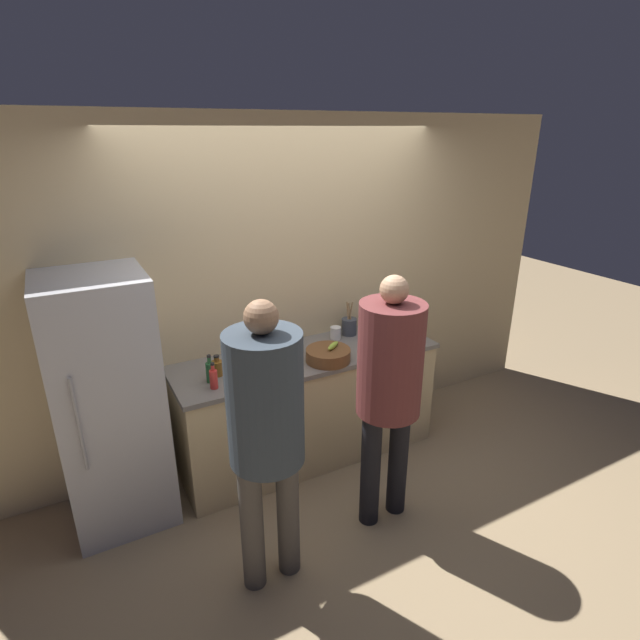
{
  "coord_description": "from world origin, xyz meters",
  "views": [
    {
      "loc": [
        -1.54,
        -2.7,
        2.48
      ],
      "look_at": [
        0.0,
        0.15,
        1.23
      ],
      "focal_mm": 28.0,
      "sensor_mm": 36.0,
      "label": 1
    }
  ],
  "objects_px": {
    "utensil_crock": "(349,326)",
    "bottle_green": "(210,371)",
    "refrigerator": "(109,404)",
    "person_left": "(266,421)",
    "bottle_amber": "(217,367)",
    "cup_white": "(336,333)",
    "bottle_red": "(214,378)",
    "fruit_bowl": "(328,355)",
    "person_center": "(389,378)"
  },
  "relations": [
    {
      "from": "fruit_bowl",
      "to": "cup_white",
      "type": "bearing_deg",
      "value": 52.57
    },
    {
      "from": "bottle_red",
      "to": "person_left",
      "type": "bearing_deg",
      "value": -86.76
    },
    {
      "from": "utensil_crock",
      "to": "cup_white",
      "type": "distance_m",
      "value": 0.15
    },
    {
      "from": "refrigerator",
      "to": "cup_white",
      "type": "height_order",
      "value": "refrigerator"
    },
    {
      "from": "bottle_amber",
      "to": "cup_white",
      "type": "height_order",
      "value": "bottle_amber"
    },
    {
      "from": "person_center",
      "to": "cup_white",
      "type": "bearing_deg",
      "value": 78.34
    },
    {
      "from": "bottle_amber",
      "to": "cup_white",
      "type": "xyz_separation_m",
      "value": [
        1.04,
        0.17,
        -0.01
      ]
    },
    {
      "from": "fruit_bowl",
      "to": "cup_white",
      "type": "xyz_separation_m",
      "value": [
        0.25,
        0.33,
        0.0
      ]
    },
    {
      "from": "fruit_bowl",
      "to": "bottle_green",
      "type": "distance_m",
      "value": 0.86
    },
    {
      "from": "person_center",
      "to": "cup_white",
      "type": "height_order",
      "value": "person_center"
    },
    {
      "from": "bottle_green",
      "to": "bottle_red",
      "type": "relative_size",
      "value": 1.08
    },
    {
      "from": "fruit_bowl",
      "to": "bottle_green",
      "type": "bearing_deg",
      "value": 173.93
    },
    {
      "from": "person_left",
      "to": "refrigerator",
      "type": "bearing_deg",
      "value": 124.78
    },
    {
      "from": "person_center",
      "to": "bottle_green",
      "type": "height_order",
      "value": "person_center"
    },
    {
      "from": "refrigerator",
      "to": "bottle_green",
      "type": "bearing_deg",
      "value": -7.93
    },
    {
      "from": "person_center",
      "to": "fruit_bowl",
      "type": "distance_m",
      "value": 0.7
    },
    {
      "from": "utensil_crock",
      "to": "fruit_bowl",
      "type": "bearing_deg",
      "value": -138.03
    },
    {
      "from": "person_center",
      "to": "cup_white",
      "type": "xyz_separation_m",
      "value": [
        0.21,
        1.02,
        -0.11
      ]
    },
    {
      "from": "refrigerator",
      "to": "bottle_amber",
      "type": "xyz_separation_m",
      "value": [
        0.71,
        -0.02,
        0.09
      ]
    },
    {
      "from": "person_center",
      "to": "cup_white",
      "type": "distance_m",
      "value": 1.05
    },
    {
      "from": "bottle_red",
      "to": "cup_white",
      "type": "height_order",
      "value": "bottle_red"
    },
    {
      "from": "person_left",
      "to": "bottle_green",
      "type": "relative_size",
      "value": 8.71
    },
    {
      "from": "fruit_bowl",
      "to": "bottle_red",
      "type": "xyz_separation_m",
      "value": [
        -0.86,
        -0.01,
        0.02
      ]
    },
    {
      "from": "person_center",
      "to": "fruit_bowl",
      "type": "xyz_separation_m",
      "value": [
        -0.04,
        0.69,
        -0.12
      ]
    },
    {
      "from": "utensil_crock",
      "to": "bottle_red",
      "type": "height_order",
      "value": "utensil_crock"
    },
    {
      "from": "refrigerator",
      "to": "cup_white",
      "type": "distance_m",
      "value": 1.76
    },
    {
      "from": "utensil_crock",
      "to": "bottle_amber",
      "type": "distance_m",
      "value": 1.2
    },
    {
      "from": "utensil_crock",
      "to": "bottle_red",
      "type": "bearing_deg",
      "value": -163.9
    },
    {
      "from": "refrigerator",
      "to": "bottle_red",
      "type": "distance_m",
      "value": 0.67
    },
    {
      "from": "refrigerator",
      "to": "person_center",
      "type": "distance_m",
      "value": 1.78
    },
    {
      "from": "person_left",
      "to": "fruit_bowl",
      "type": "distance_m",
      "value": 1.15
    },
    {
      "from": "bottle_amber",
      "to": "person_left",
      "type": "bearing_deg",
      "value": -91.9
    },
    {
      "from": "person_center",
      "to": "bottle_amber",
      "type": "bearing_deg",
      "value": 134.15
    },
    {
      "from": "person_center",
      "to": "bottle_red",
      "type": "height_order",
      "value": "person_center"
    },
    {
      "from": "refrigerator",
      "to": "bottle_red",
      "type": "relative_size",
      "value": 9.26
    },
    {
      "from": "utensil_crock",
      "to": "bottle_green",
      "type": "relative_size",
      "value": 1.42
    },
    {
      "from": "bottle_green",
      "to": "refrigerator",
      "type": "bearing_deg",
      "value": 172.07
    },
    {
      "from": "person_left",
      "to": "cup_white",
      "type": "relative_size",
      "value": 17.21
    },
    {
      "from": "refrigerator",
      "to": "utensil_crock",
      "type": "distance_m",
      "value": 1.91
    },
    {
      "from": "person_center",
      "to": "bottle_green",
      "type": "relative_size",
      "value": 8.59
    },
    {
      "from": "bottle_green",
      "to": "bottle_red",
      "type": "distance_m",
      "value": 0.1
    },
    {
      "from": "bottle_red",
      "to": "cup_white",
      "type": "xyz_separation_m",
      "value": [
        1.12,
        0.34,
        -0.02
      ]
    },
    {
      "from": "bottle_amber",
      "to": "cup_white",
      "type": "distance_m",
      "value": 1.05
    },
    {
      "from": "fruit_bowl",
      "to": "utensil_crock",
      "type": "distance_m",
      "value": 0.54
    },
    {
      "from": "bottle_amber",
      "to": "bottle_red",
      "type": "bearing_deg",
      "value": -114.35
    },
    {
      "from": "person_center",
      "to": "bottle_green",
      "type": "distance_m",
      "value": 1.2
    },
    {
      "from": "refrigerator",
      "to": "fruit_bowl",
      "type": "bearing_deg",
      "value": -6.86
    },
    {
      "from": "cup_white",
      "to": "person_center",
      "type": "bearing_deg",
      "value": -101.66
    },
    {
      "from": "person_center",
      "to": "utensil_crock",
      "type": "distance_m",
      "value": 1.11
    },
    {
      "from": "person_left",
      "to": "cup_white",
      "type": "distance_m",
      "value": 1.56
    }
  ]
}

